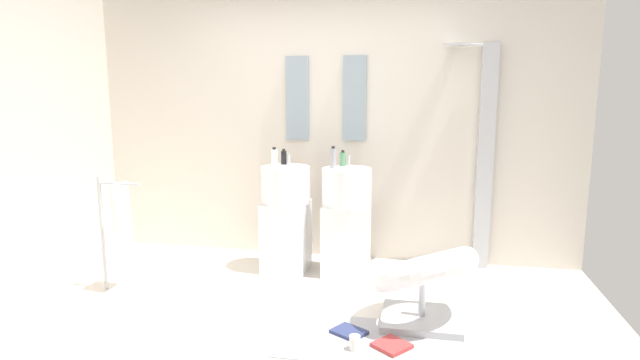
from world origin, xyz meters
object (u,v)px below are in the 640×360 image
(soap_bottle_black, at_px, (284,157))
(shower_column, at_px, (484,153))
(soap_bottle_green, at_px, (343,159))
(coffee_mug, at_px, (355,343))
(soap_bottle_grey, at_px, (333,158))
(magazine_red, at_px, (392,345))
(soap_bottle_white, at_px, (274,157))
(pedestal_sink_left, at_px, (286,216))
(lounge_chair, at_px, (423,276))
(magazine_navy, at_px, (349,332))
(towel_rack, at_px, (118,216))
(pedestal_sink_right, at_px, (346,219))

(soap_bottle_black, bearing_deg, shower_column, 8.86)
(shower_column, height_order, soap_bottle_green, shower_column)
(coffee_mug, bearing_deg, soap_bottle_grey, 105.32)
(magazine_red, relative_size, soap_bottle_white, 1.23)
(soap_bottle_black, bearing_deg, soap_bottle_grey, -14.39)
(pedestal_sink_left, height_order, shower_column, shower_column)
(lounge_chair, relative_size, magazine_navy, 5.14)
(towel_rack, xyz_separation_m, soap_bottle_white, (1.08, 0.83, 0.41))
(lounge_chair, xyz_separation_m, magazine_navy, (-0.48, -0.28, -0.33))
(soap_bottle_black, bearing_deg, lounge_chair, -39.22)
(pedestal_sink_left, distance_m, magazine_red, 1.76)
(soap_bottle_grey, bearing_deg, shower_column, 17.08)
(towel_rack, height_order, soap_bottle_green, soap_bottle_green)
(magazine_red, distance_m, soap_bottle_grey, 1.80)
(coffee_mug, height_order, soap_bottle_grey, soap_bottle_grey)
(magazine_red, xyz_separation_m, soap_bottle_white, (-1.17, 1.39, 1.01))
(soap_bottle_grey, relative_size, soap_bottle_white, 1.16)
(pedestal_sink_right, height_order, magazine_navy, pedestal_sink_right)
(soap_bottle_white, bearing_deg, towel_rack, -142.43)
(pedestal_sink_right, relative_size, lounge_chair, 0.96)
(magazine_navy, bearing_deg, pedestal_sink_right, 130.61)
(soap_bottle_grey, bearing_deg, magazine_navy, -75.06)
(shower_column, relative_size, soap_bottle_green, 14.30)
(pedestal_sink_left, xyz_separation_m, magazine_navy, (0.75, -1.19, -0.48))
(towel_rack, distance_m, magazine_red, 2.40)
(magazine_navy, height_order, soap_bottle_green, soap_bottle_green)
(coffee_mug, distance_m, soap_bottle_black, 2.02)
(towel_rack, xyz_separation_m, soap_bottle_grey, (1.63, 0.77, 0.42))
(shower_column, relative_size, coffee_mug, 21.69)
(towel_rack, height_order, soap_bottle_black, soap_bottle_black)
(towel_rack, bearing_deg, soap_bottle_green, 27.66)
(magazine_navy, bearing_deg, lounge_chair, 61.18)
(lounge_chair, bearing_deg, coffee_mug, -130.08)
(towel_rack, xyz_separation_m, magazine_navy, (1.96, -0.43, -0.61))
(magazine_red, xyz_separation_m, soap_bottle_black, (-1.10, 1.46, 1.00))
(pedestal_sink_right, bearing_deg, pedestal_sink_left, 180.00)
(magazine_red, bearing_deg, magazine_navy, -166.31)
(lounge_chair, xyz_separation_m, soap_bottle_green, (-0.73, 1.04, 0.68))
(shower_column, distance_m, coffee_mug, 2.28)
(coffee_mug, height_order, soap_bottle_white, soap_bottle_white)
(pedestal_sink_right, bearing_deg, magazine_navy, -80.64)
(coffee_mug, bearing_deg, lounge_chair, 49.92)
(shower_column, bearing_deg, soap_bottle_grey, -162.92)
(pedestal_sink_left, height_order, coffee_mug, pedestal_sink_left)
(pedestal_sink_left, bearing_deg, shower_column, 13.29)
(pedestal_sink_left, bearing_deg, pedestal_sink_right, 0.00)
(soap_bottle_green, bearing_deg, soap_bottle_black, 179.42)
(lounge_chair, distance_m, coffee_mug, 0.70)
(towel_rack, bearing_deg, soap_bottle_white, 37.57)
(pedestal_sink_left, bearing_deg, soap_bottle_grey, 1.18)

